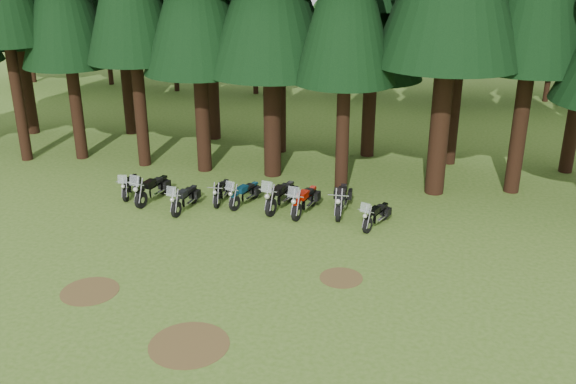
% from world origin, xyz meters
% --- Properties ---
extents(ground, '(120.00, 120.00, 0.00)m').
position_xyz_m(ground, '(0.00, 0.00, 0.00)').
color(ground, '#3A5D19').
rests_on(ground, ground).
extents(decid_0, '(8.00, 7.78, 10.00)m').
position_xyz_m(decid_0, '(-22.10, 25.26, 5.90)').
color(decid_0, black).
rests_on(decid_0, ground).
extents(decid_1, '(7.91, 7.69, 9.88)m').
position_xyz_m(decid_1, '(-15.99, 25.76, 5.83)').
color(decid_1, black).
rests_on(decid_1, ground).
extents(decid_2, '(6.72, 6.53, 8.40)m').
position_xyz_m(decid_2, '(-10.43, 24.78, 4.95)').
color(decid_2, black).
rests_on(decid_2, ground).
extents(decid_3, '(6.12, 5.95, 7.65)m').
position_xyz_m(decid_3, '(-4.71, 25.13, 4.51)').
color(decid_3, black).
rests_on(decid_3, ground).
extents(decid_4, '(5.93, 5.76, 7.41)m').
position_xyz_m(decid_4, '(1.58, 26.32, 4.37)').
color(decid_4, black).
rests_on(decid_4, ground).
extents(decid_5, '(8.45, 8.21, 10.56)m').
position_xyz_m(decid_5, '(8.29, 25.71, 6.23)').
color(decid_5, black).
rests_on(decid_5, ground).
extents(decid_6, '(7.06, 6.86, 8.82)m').
position_xyz_m(decid_6, '(14.85, 27.01, 5.20)').
color(decid_6, black).
rests_on(decid_6, ground).
extents(dirt_patch_0, '(1.80, 1.80, 0.01)m').
position_xyz_m(dirt_patch_0, '(-3.00, -2.00, 0.01)').
color(dirt_patch_0, '#4C3D1E').
rests_on(dirt_patch_0, ground).
extents(dirt_patch_1, '(1.40, 1.40, 0.01)m').
position_xyz_m(dirt_patch_1, '(4.50, 0.50, 0.01)').
color(dirt_patch_1, '#4C3D1E').
rests_on(dirt_patch_1, ground).
extents(dirt_patch_2, '(2.20, 2.20, 0.01)m').
position_xyz_m(dirt_patch_2, '(1.00, -4.00, 0.01)').
color(dirt_patch_2, '#4C3D1E').
rests_on(dirt_patch_2, ground).
extents(motorcycle_0, '(0.57, 2.00, 1.26)m').
position_xyz_m(motorcycle_0, '(-5.23, 5.67, 0.42)').
color(motorcycle_0, black).
rests_on(motorcycle_0, ground).
extents(motorcycle_1, '(0.75, 2.39, 1.50)m').
position_xyz_m(motorcycle_1, '(-4.05, 5.29, 0.50)').
color(motorcycle_1, black).
rests_on(motorcycle_1, ground).
extents(motorcycle_2, '(0.53, 2.21, 1.38)m').
position_xyz_m(motorcycle_2, '(-2.40, 4.68, 0.46)').
color(motorcycle_2, black).
rests_on(motorcycle_2, ground).
extents(motorcycle_3, '(0.30, 1.99, 0.81)m').
position_xyz_m(motorcycle_3, '(-1.24, 5.85, 0.41)').
color(motorcycle_3, black).
rests_on(motorcycle_3, ground).
extents(motorcycle_4, '(0.90, 2.09, 1.34)m').
position_xyz_m(motorcycle_4, '(-0.21, 5.73, 0.45)').
color(motorcycle_4, black).
rests_on(motorcycle_4, ground).
extents(motorcycle_5, '(0.88, 2.48, 1.57)m').
position_xyz_m(motorcycle_5, '(1.32, 5.64, 0.52)').
color(motorcycle_5, black).
rests_on(motorcycle_5, ground).
extents(motorcycle_6, '(0.77, 2.41, 1.51)m').
position_xyz_m(motorcycle_6, '(2.35, 5.40, 0.51)').
color(motorcycle_6, black).
rests_on(motorcycle_6, ground).
extents(motorcycle_7, '(0.36, 2.45, 1.00)m').
position_xyz_m(motorcycle_7, '(3.75, 5.77, 0.51)').
color(motorcycle_7, black).
rests_on(motorcycle_7, ground).
extents(motorcycle_8, '(0.97, 1.98, 1.28)m').
position_xyz_m(motorcycle_8, '(5.23, 4.73, 0.43)').
color(motorcycle_8, black).
rests_on(motorcycle_8, ground).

